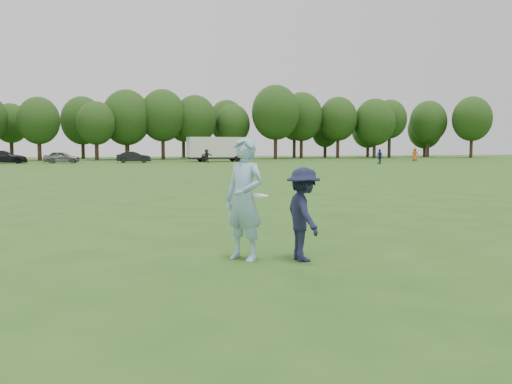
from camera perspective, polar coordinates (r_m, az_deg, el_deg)
ground at (r=9.67m, az=3.44°, el=-6.86°), size 200.00×200.00×0.00m
thrower at (r=9.29m, az=-1.25°, el=-0.77°), size 0.85×0.92×2.10m
defender at (r=9.27m, az=5.00°, el=-2.34°), size 0.64×1.06×1.60m
player_far_b at (r=63.67m, az=12.88°, el=3.68°), size 0.55×1.04×1.70m
player_far_c at (r=76.25m, az=16.38°, el=3.81°), size 1.04×1.01×1.80m
player_far_d at (r=66.41m, az=-5.21°, el=3.81°), size 1.60×0.71×1.67m
car_d at (r=69.66m, az=-25.04°, el=3.36°), size 5.29×2.31×1.51m
car_e at (r=68.36m, az=-19.77°, el=3.46°), size 4.31×2.18×1.41m
car_f at (r=67.66m, az=-12.76°, el=3.60°), size 4.23×1.67×1.37m
field_cone at (r=64.51m, az=8.25°, el=3.14°), size 0.28×0.28×0.30m
disc_in_play at (r=9.16m, az=0.48°, el=-0.37°), size 0.31×0.31×0.07m
cargo_trailer at (r=71.15m, az=-3.98°, el=4.64°), size 9.00×2.75×3.20m
treeline at (r=86.06m, az=-13.59°, el=7.53°), size 130.35×18.39×11.74m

